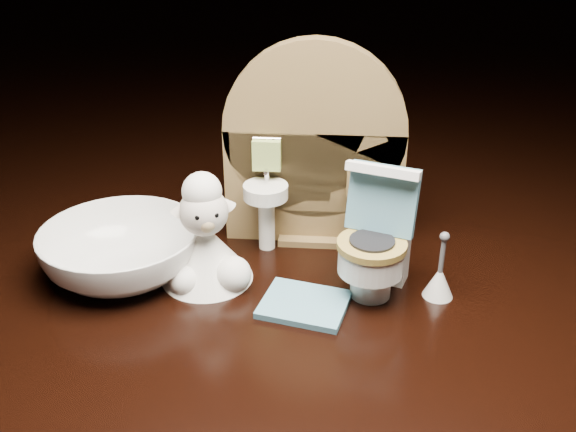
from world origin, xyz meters
name	(u,v)px	position (x,y,z in m)	size (l,w,h in m)	color
backdrop_panel	(313,157)	(0.00, 0.06, 0.07)	(0.13, 0.05, 0.15)	brown
toy_toilet	(377,246)	(0.04, 0.00, 0.03)	(0.05, 0.06, 0.09)	white
bath_mat	(304,304)	(0.00, -0.03, 0.00)	(0.05, 0.04, 0.00)	teal
toilet_brush	(439,280)	(0.09, -0.01, 0.01)	(0.02, 0.02, 0.05)	white
plush_lamb	(206,244)	(-0.07, 0.00, 0.03)	(0.06, 0.06, 0.08)	white
ceramic_bowl	(122,252)	(-0.13, 0.00, 0.02)	(0.11, 0.11, 0.03)	white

